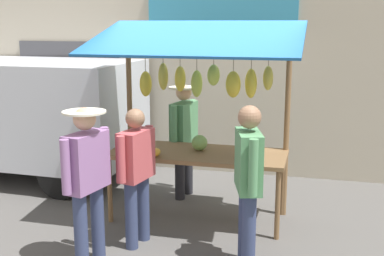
# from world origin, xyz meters

# --- Properties ---
(ground_plane) EXTENTS (40.00, 40.00, 0.00)m
(ground_plane) POSITION_xyz_m (0.00, 0.00, 0.00)
(ground_plane) COLOR #514F4C
(street_backdrop) EXTENTS (9.00, 0.30, 3.40)m
(street_backdrop) POSITION_xyz_m (0.06, -2.20, 1.70)
(street_backdrop) COLOR #B2A893
(street_backdrop) RESTS_ON ground
(market_stall) EXTENTS (2.50, 1.46, 2.50)m
(market_stall) POSITION_xyz_m (-0.00, -0.06, 1.56)
(market_stall) COLOR brown
(market_stall) RESTS_ON ground
(vendor_with_sunhat) EXTENTS (0.42, 0.69, 1.63)m
(vendor_with_sunhat) POSITION_xyz_m (0.39, -0.75, 0.96)
(vendor_with_sunhat) COLOR #232328
(vendor_with_sunhat) RESTS_ON ground
(shopper_with_ponytail) EXTENTS (0.43, 0.69, 1.66)m
(shopper_with_ponytail) POSITION_xyz_m (0.78, 1.49, 0.98)
(shopper_with_ponytail) COLOR navy
(shopper_with_ponytail) RESTS_ON ground
(shopper_with_shopping_bag) EXTENTS (0.35, 0.69, 1.69)m
(shopper_with_shopping_bag) POSITION_xyz_m (-0.79, 1.14, 0.99)
(shopper_with_shopping_bag) COLOR navy
(shopper_with_shopping_bag) RESTS_ON ground
(shopper_in_grey_tee) EXTENTS (0.31, 0.67, 1.56)m
(shopper_in_grey_tee) POSITION_xyz_m (0.48, 0.90, 0.89)
(shopper_in_grey_tee) COLOR navy
(shopper_in_grey_tee) RESTS_ON ground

